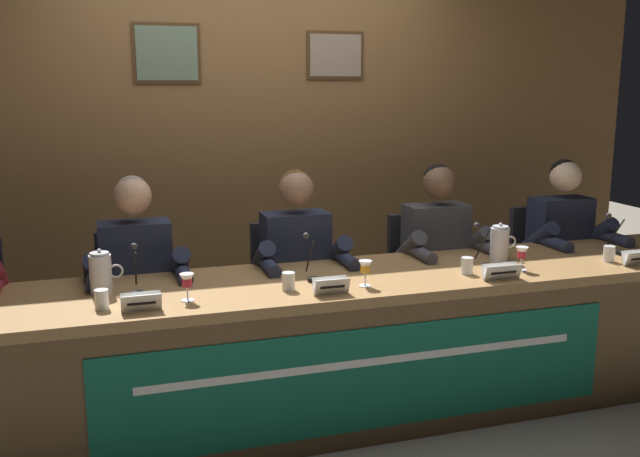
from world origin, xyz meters
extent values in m
plane|color=gray|center=(0.00, 0.00, 0.00)|extent=(12.00, 12.00, 0.00)
cube|color=brown|center=(0.00, 1.48, 1.30)|extent=(5.76, 0.12, 2.60)
cube|color=#4C3319|center=(-0.55, 1.41, 1.85)|extent=(0.42, 0.02, 0.37)
cube|color=slate|center=(-0.55, 1.40, 1.85)|extent=(0.38, 0.01, 0.33)
cube|color=#4C3319|center=(0.55, 1.41, 1.85)|extent=(0.40, 0.02, 0.31)
cube|color=gray|center=(0.55, 1.40, 1.85)|extent=(0.36, 0.01, 0.27)
cube|color=olive|center=(0.00, 0.00, 0.70)|extent=(4.56, 0.75, 0.05)
cube|color=brown|center=(0.00, -0.36, 0.34)|extent=(4.50, 0.04, 0.68)
cube|color=#14664C|center=(0.12, -0.38, 0.34)|extent=(2.47, 0.01, 0.49)
cube|color=white|center=(0.12, -0.38, 0.43)|extent=(2.10, 0.00, 0.04)
cylinder|color=black|center=(-0.85, 0.48, 0.01)|extent=(0.44, 0.44, 0.02)
cylinder|color=black|center=(-0.85, 0.48, 0.22)|extent=(0.05, 0.05, 0.39)
cube|color=#232328|center=(-0.85, 0.48, 0.43)|extent=(0.44, 0.44, 0.03)
cube|color=#232328|center=(-0.85, 0.68, 0.67)|extent=(0.40, 0.05, 0.44)
cylinder|color=black|center=(-0.95, 0.13, 0.22)|extent=(0.10, 0.10, 0.45)
cylinder|color=black|center=(-0.75, 0.13, 0.22)|extent=(0.10, 0.10, 0.45)
cylinder|color=black|center=(-0.95, 0.28, 0.50)|extent=(0.13, 0.34, 0.13)
cylinder|color=black|center=(-0.75, 0.28, 0.50)|extent=(0.13, 0.34, 0.13)
cube|color=#1E2338|center=(-0.85, 0.45, 0.74)|extent=(0.36, 0.20, 0.48)
sphere|color=tan|center=(-0.85, 0.43, 1.11)|extent=(0.19, 0.19, 0.19)
sphere|color=gray|center=(-0.85, 0.44, 1.13)|extent=(0.17, 0.17, 0.17)
cylinder|color=#1E2338|center=(-1.06, 0.35, 0.76)|extent=(0.09, 0.30, 0.25)
cylinder|color=#1E2338|center=(-0.64, 0.35, 0.76)|extent=(0.09, 0.30, 0.25)
cylinder|color=#1E2338|center=(-1.06, 0.19, 0.76)|extent=(0.07, 0.24, 0.07)
cylinder|color=#1E2338|center=(-0.64, 0.19, 0.76)|extent=(0.07, 0.24, 0.07)
cube|color=white|center=(-0.87, -0.28, 0.77)|extent=(0.17, 0.03, 0.08)
cube|color=white|center=(-0.87, -0.24, 0.77)|extent=(0.17, 0.03, 0.08)
cube|color=black|center=(-0.87, -0.28, 0.77)|extent=(0.12, 0.01, 0.01)
cylinder|color=white|center=(-0.67, -0.17, 0.73)|extent=(0.06, 0.06, 0.00)
cylinder|color=white|center=(-0.67, -0.17, 0.76)|extent=(0.01, 0.01, 0.05)
cone|color=white|center=(-0.67, -0.17, 0.82)|extent=(0.06, 0.06, 0.06)
cylinder|color=#B21E2D|center=(-0.67, -0.17, 0.81)|extent=(0.04, 0.04, 0.04)
cylinder|color=silver|center=(-1.03, -0.18, 0.77)|extent=(0.06, 0.06, 0.08)
cylinder|color=silver|center=(-1.03, -0.18, 0.75)|extent=(0.05, 0.05, 0.05)
cylinder|color=black|center=(-0.87, -0.03, 0.74)|extent=(0.06, 0.06, 0.02)
cylinder|color=black|center=(-0.87, 0.03, 0.84)|extent=(0.01, 0.13, 0.18)
sphere|color=#2D2D2D|center=(-0.87, 0.10, 0.93)|extent=(0.03, 0.03, 0.03)
cylinder|color=black|center=(0.00, 0.48, 0.01)|extent=(0.44, 0.44, 0.02)
cylinder|color=black|center=(0.00, 0.48, 0.22)|extent=(0.05, 0.05, 0.39)
cube|color=#232328|center=(0.00, 0.48, 0.43)|extent=(0.44, 0.44, 0.03)
cube|color=#232328|center=(0.00, 0.68, 0.67)|extent=(0.40, 0.05, 0.44)
cylinder|color=black|center=(-0.10, 0.13, 0.22)|extent=(0.10, 0.10, 0.45)
cylinder|color=black|center=(0.10, 0.13, 0.22)|extent=(0.10, 0.10, 0.45)
cylinder|color=black|center=(-0.10, 0.28, 0.50)|extent=(0.13, 0.34, 0.13)
cylinder|color=black|center=(0.10, 0.28, 0.50)|extent=(0.13, 0.34, 0.13)
cube|color=#1E2338|center=(0.00, 0.45, 0.74)|extent=(0.36, 0.20, 0.48)
sphere|color=#8E664C|center=(0.00, 0.43, 1.11)|extent=(0.19, 0.19, 0.19)
sphere|color=#593819|center=(0.00, 0.44, 1.13)|extent=(0.17, 0.17, 0.17)
cylinder|color=#1E2338|center=(-0.21, 0.35, 0.76)|extent=(0.09, 0.30, 0.25)
cylinder|color=#1E2338|center=(0.21, 0.35, 0.76)|extent=(0.09, 0.30, 0.25)
cylinder|color=#1E2338|center=(-0.21, 0.19, 0.76)|extent=(0.07, 0.24, 0.07)
cylinder|color=#1E2338|center=(0.21, 0.19, 0.76)|extent=(0.07, 0.24, 0.07)
cube|color=white|center=(-0.03, -0.29, 0.77)|extent=(0.16, 0.03, 0.08)
cube|color=white|center=(-0.03, -0.26, 0.77)|extent=(0.16, 0.03, 0.08)
cube|color=black|center=(-0.03, -0.29, 0.77)|extent=(0.12, 0.01, 0.01)
cylinder|color=white|center=(0.16, -0.20, 0.73)|extent=(0.06, 0.06, 0.00)
cylinder|color=white|center=(0.16, -0.20, 0.76)|extent=(0.01, 0.01, 0.05)
cone|color=white|center=(0.16, -0.20, 0.82)|extent=(0.06, 0.06, 0.06)
cylinder|color=orange|center=(0.16, -0.20, 0.81)|extent=(0.04, 0.04, 0.04)
cylinder|color=silver|center=(-0.20, -0.15, 0.77)|extent=(0.06, 0.06, 0.08)
cylinder|color=silver|center=(-0.20, -0.15, 0.75)|extent=(0.05, 0.05, 0.05)
cylinder|color=black|center=(-0.05, -0.05, 0.74)|extent=(0.06, 0.06, 0.02)
cylinder|color=black|center=(-0.05, 0.02, 0.84)|extent=(0.01, 0.13, 0.18)
sphere|color=#2D2D2D|center=(-0.05, 0.08, 0.93)|extent=(0.03, 0.03, 0.03)
cylinder|color=black|center=(0.85, 0.48, 0.01)|extent=(0.44, 0.44, 0.02)
cylinder|color=black|center=(0.85, 0.48, 0.22)|extent=(0.05, 0.05, 0.39)
cube|color=#232328|center=(0.85, 0.48, 0.43)|extent=(0.44, 0.44, 0.03)
cube|color=#232328|center=(0.85, 0.68, 0.67)|extent=(0.40, 0.05, 0.44)
cylinder|color=black|center=(0.75, 0.13, 0.22)|extent=(0.10, 0.10, 0.45)
cylinder|color=black|center=(0.95, 0.13, 0.22)|extent=(0.10, 0.10, 0.45)
cylinder|color=black|center=(0.75, 0.28, 0.50)|extent=(0.13, 0.34, 0.13)
cylinder|color=black|center=(0.95, 0.28, 0.50)|extent=(0.13, 0.34, 0.13)
cube|color=#38383D|center=(0.85, 0.45, 0.74)|extent=(0.36, 0.20, 0.48)
sphere|color=brown|center=(0.85, 0.43, 1.11)|extent=(0.19, 0.19, 0.19)
sphere|color=black|center=(0.85, 0.44, 1.13)|extent=(0.17, 0.17, 0.17)
cylinder|color=#38383D|center=(0.64, 0.35, 0.76)|extent=(0.09, 0.30, 0.25)
cylinder|color=#38383D|center=(1.06, 0.35, 0.76)|extent=(0.09, 0.30, 0.25)
cylinder|color=#38383D|center=(0.64, 0.19, 0.76)|extent=(0.07, 0.24, 0.07)
cylinder|color=#38383D|center=(1.06, 0.19, 0.76)|extent=(0.07, 0.24, 0.07)
cube|color=white|center=(0.84, -0.31, 0.77)|extent=(0.20, 0.03, 0.08)
cube|color=white|center=(0.84, -0.27, 0.77)|extent=(0.20, 0.03, 0.08)
cube|color=black|center=(0.84, -0.31, 0.77)|extent=(0.14, 0.01, 0.01)
cylinder|color=white|center=(1.03, -0.17, 0.73)|extent=(0.06, 0.06, 0.00)
cylinder|color=white|center=(1.03, -0.17, 0.76)|extent=(0.01, 0.01, 0.05)
cone|color=white|center=(1.03, -0.17, 0.82)|extent=(0.06, 0.06, 0.06)
cylinder|color=#B21E2D|center=(1.03, -0.17, 0.81)|extent=(0.04, 0.04, 0.04)
cylinder|color=silver|center=(0.73, -0.15, 0.77)|extent=(0.06, 0.06, 0.08)
cylinder|color=silver|center=(0.73, -0.15, 0.75)|extent=(0.05, 0.05, 0.05)
cylinder|color=black|center=(0.89, -0.07, 0.74)|extent=(0.06, 0.06, 0.02)
cylinder|color=black|center=(0.89, -0.01, 0.84)|extent=(0.01, 0.13, 0.18)
sphere|color=#2D2D2D|center=(0.89, 0.06, 0.93)|extent=(0.03, 0.03, 0.03)
cylinder|color=black|center=(1.70, 0.48, 0.01)|extent=(0.44, 0.44, 0.02)
cylinder|color=black|center=(1.70, 0.48, 0.22)|extent=(0.05, 0.05, 0.39)
cube|color=#232328|center=(1.70, 0.48, 0.43)|extent=(0.44, 0.44, 0.03)
cube|color=#232328|center=(1.70, 0.68, 0.67)|extent=(0.40, 0.05, 0.44)
cylinder|color=black|center=(1.60, 0.13, 0.22)|extent=(0.10, 0.10, 0.45)
cylinder|color=black|center=(1.80, 0.13, 0.22)|extent=(0.10, 0.10, 0.45)
cylinder|color=black|center=(1.60, 0.28, 0.50)|extent=(0.13, 0.34, 0.13)
cylinder|color=black|center=(1.80, 0.28, 0.50)|extent=(0.13, 0.34, 0.13)
cube|color=#1E2338|center=(1.70, 0.45, 0.74)|extent=(0.36, 0.20, 0.48)
sphere|color=beige|center=(1.70, 0.43, 1.11)|extent=(0.19, 0.19, 0.19)
sphere|color=black|center=(1.70, 0.44, 1.13)|extent=(0.17, 0.17, 0.17)
cylinder|color=#1E2338|center=(1.49, 0.35, 0.76)|extent=(0.09, 0.30, 0.25)
cylinder|color=#1E2338|center=(1.91, 0.35, 0.76)|extent=(0.09, 0.30, 0.25)
cylinder|color=#1E2338|center=(1.49, 0.19, 0.76)|extent=(0.07, 0.24, 0.07)
cylinder|color=#1E2338|center=(1.91, 0.19, 0.76)|extent=(0.07, 0.24, 0.07)
cube|color=white|center=(1.67, -0.28, 0.77)|extent=(0.17, 0.03, 0.08)
cube|color=white|center=(1.67, -0.25, 0.77)|extent=(0.17, 0.03, 0.08)
cylinder|color=silver|center=(1.58, -0.15, 0.77)|extent=(0.06, 0.06, 0.08)
cylinder|color=silver|center=(1.58, -0.15, 0.75)|extent=(0.05, 0.05, 0.05)
cylinder|color=black|center=(1.75, -0.05, 0.74)|extent=(0.06, 0.06, 0.02)
cylinder|color=black|center=(1.75, 0.02, 0.84)|extent=(0.01, 0.13, 0.18)
sphere|color=#2D2D2D|center=(1.75, 0.08, 0.93)|extent=(0.03, 0.03, 0.03)
cylinder|color=silver|center=(-1.03, 0.06, 0.82)|extent=(0.10, 0.10, 0.18)
cylinder|color=silver|center=(-1.03, 0.06, 0.91)|extent=(0.08, 0.09, 0.01)
sphere|color=silver|center=(-1.03, 0.06, 0.93)|extent=(0.02, 0.02, 0.02)
torus|color=silver|center=(-0.96, 0.06, 0.83)|extent=(0.07, 0.01, 0.07)
cylinder|color=silver|center=(1.03, 0.04, 0.82)|extent=(0.10, 0.10, 0.18)
cylinder|color=silver|center=(1.03, 0.04, 0.91)|extent=(0.08, 0.09, 0.01)
sphere|color=silver|center=(1.03, 0.04, 0.93)|extent=(0.02, 0.02, 0.02)
torus|color=silver|center=(1.09, 0.04, 0.83)|extent=(0.07, 0.01, 0.07)
camera|label=1|loc=(-1.01, -3.18, 1.67)|focal=39.57mm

